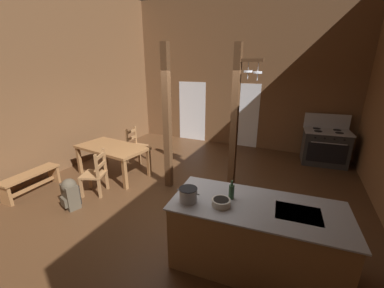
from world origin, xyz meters
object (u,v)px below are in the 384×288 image
ladderback_chair_by_post (136,145)px  ladderback_chair_near_window (96,174)px  kitchen_island (254,236)px  bottle_tall_on_counter (231,191)px  dining_table (112,150)px  bench_along_left_wall (31,179)px  stockpot_on_counter (188,195)px  backpack (70,193)px  mixing_bowl_on_counter (221,202)px  stove_range (325,147)px

ladderback_chair_by_post → ladderback_chair_near_window: bearing=-78.6°
kitchen_island → ladderback_chair_near_window: 3.42m
kitchen_island → ladderback_chair_near_window: size_ratio=2.34×
ladderback_chair_by_post → bottle_tall_on_counter: bottle_tall_on_counter is taller
ladderback_chair_near_window → bottle_tall_on_counter: bottle_tall_on_counter is taller
kitchen_island → bottle_tall_on_counter: bottle_tall_on_counter is taller
dining_table → bench_along_left_wall: 1.76m
bench_along_left_wall → stockpot_on_counter: 3.91m
backpack → stockpot_on_counter: bearing=-5.1°
ladderback_chair_near_window → bottle_tall_on_counter: 3.13m
ladderback_chair_by_post → mixing_bowl_on_counter: 4.27m
mixing_bowl_on_counter → dining_table: bearing=153.4°
bottle_tall_on_counter → ladderback_chair_by_post: bearing=144.7°
kitchen_island → mixing_bowl_on_counter: 0.68m
bottle_tall_on_counter → stove_range: bearing=72.1°
stove_range → backpack: stove_range is taller
stockpot_on_counter → dining_table: bearing=148.9°
kitchen_island → bottle_tall_on_counter: (-0.35, 0.02, 0.57)m
kitchen_island → stockpot_on_counter: (-0.83, -0.27, 0.56)m
ladderback_chair_by_post → stockpot_on_counter: size_ratio=3.09×
kitchen_island → bench_along_left_wall: 4.67m
dining_table → ladderback_chair_by_post: ladderback_chair_by_post is taller
bench_along_left_wall → mixing_bowl_on_counter: (4.25, -0.22, 0.67)m
bench_along_left_wall → stockpot_on_counter: size_ratio=3.87×
ladderback_chair_near_window → ladderback_chair_by_post: same height
bench_along_left_wall → mixing_bowl_on_counter: bearing=-3.0°
backpack → bottle_tall_on_counter: bearing=1.1°
bottle_tall_on_counter → stockpot_on_counter: bearing=-149.2°
dining_table → kitchen_island: bearing=-21.5°
kitchen_island → mixing_bowl_on_counter: mixing_bowl_on_counter is taller
ladderback_chair_near_window → ladderback_chair_by_post: 1.89m
ladderback_chair_by_post → bench_along_left_wall: size_ratio=0.80×
ladderback_chair_by_post → mixing_bowl_on_counter: (3.33, -2.62, 0.52)m
ladderback_chair_by_post → bottle_tall_on_counter: 4.20m
dining_table → mixing_bowl_on_counter: mixing_bowl_on_counter is taller
bench_along_left_wall → stockpot_on_counter: stockpot_on_counter is taller
stove_range → bottle_tall_on_counter: (-1.42, -4.40, 0.55)m
bench_along_left_wall → bottle_tall_on_counter: bearing=-0.1°
stove_range → mixing_bowl_on_counter: (-1.49, -4.61, 0.49)m
kitchen_island → bench_along_left_wall: (-4.67, 0.03, -0.17)m
dining_table → bottle_tall_on_counter: size_ratio=7.02×
kitchen_island → bench_along_left_wall: bearing=179.6°
bottle_tall_on_counter → mixing_bowl_on_counter: bearing=-108.3°
kitchen_island → dining_table: 3.96m
ladderback_chair_by_post → bottle_tall_on_counter: size_ratio=3.72×
stove_range → backpack: bearing=-135.2°
stove_range → ladderback_chair_near_window: 5.88m
backpack → ladderback_chair_near_window: bearing=85.8°
stove_range → stockpot_on_counter: stove_range is taller
ladderback_chair_near_window → bench_along_left_wall: bearing=-157.1°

